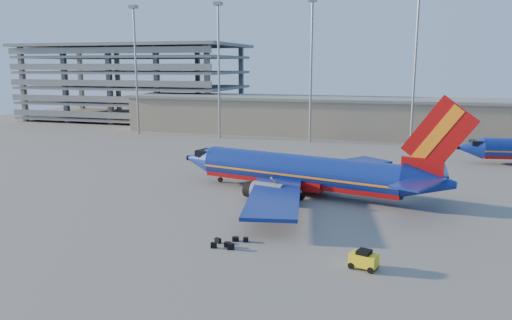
# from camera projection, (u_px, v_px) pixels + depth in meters

# --- Properties ---
(ground) EXTENTS (220.00, 220.00, 0.00)m
(ground) POSITION_uv_depth(u_px,v_px,m) (276.00, 200.00, 58.84)
(ground) COLOR slate
(ground) RESTS_ON ground
(terminal_building) EXTENTS (122.00, 16.00, 8.50)m
(terminal_building) POSITION_uv_depth(u_px,v_px,m) (388.00, 118.00, 109.55)
(terminal_building) COLOR gray
(terminal_building) RESTS_ON ground
(parking_garage) EXTENTS (62.00, 32.00, 21.40)m
(parking_garage) POSITION_uv_depth(u_px,v_px,m) (135.00, 79.00, 144.10)
(parking_garage) COLOR slate
(parking_garage) RESTS_ON ground
(light_mast_row) EXTENTS (101.60, 1.60, 28.65)m
(light_mast_row) POSITION_uv_depth(u_px,v_px,m) (362.00, 55.00, 97.25)
(light_mast_row) COLOR gray
(light_mast_row) RESTS_ON ground
(aircraft_main) EXTENTS (37.01, 35.20, 12.70)m
(aircraft_main) POSITION_uv_depth(u_px,v_px,m) (305.00, 173.00, 61.24)
(aircraft_main) COLOR navy
(aircraft_main) RESTS_ON ground
(baggage_tug) EXTENTS (2.40, 1.83, 1.53)m
(baggage_tug) POSITION_uv_depth(u_px,v_px,m) (364.00, 259.00, 39.00)
(baggage_tug) COLOR yellow
(baggage_tug) RESTS_ON ground
(luggage_pile) EXTENTS (2.88, 2.75, 0.54)m
(luggage_pile) POSITION_uv_depth(u_px,v_px,m) (228.00, 243.00, 44.17)
(luggage_pile) COLOR black
(luggage_pile) RESTS_ON ground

